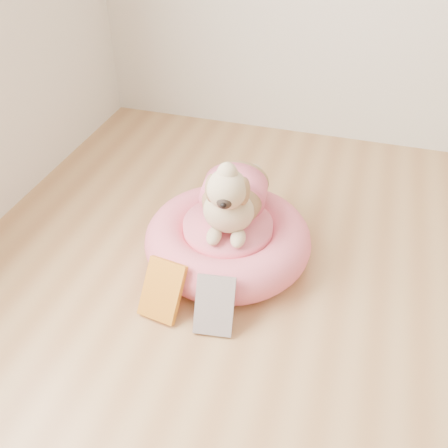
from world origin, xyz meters
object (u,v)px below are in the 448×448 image
(pet_bed, at_px, (228,240))
(dog, at_px, (232,183))
(book_yellow, at_px, (162,290))
(book_white, at_px, (215,305))

(pet_bed, distance_m, dog, 0.24)
(book_yellow, relative_size, book_white, 1.04)
(dog, bearing_deg, book_white, -90.14)
(pet_bed, xyz_separation_m, dog, (0.01, 0.03, 0.24))
(book_yellow, bearing_deg, pet_bed, 76.63)
(book_yellow, bearing_deg, dog, 77.18)
(pet_bed, bearing_deg, book_white, -80.64)
(dog, height_order, book_white, dog)
(dog, xyz_separation_m, book_white, (0.05, -0.37, -0.23))
(pet_bed, xyz_separation_m, book_yellow, (-0.13, -0.33, 0.01))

